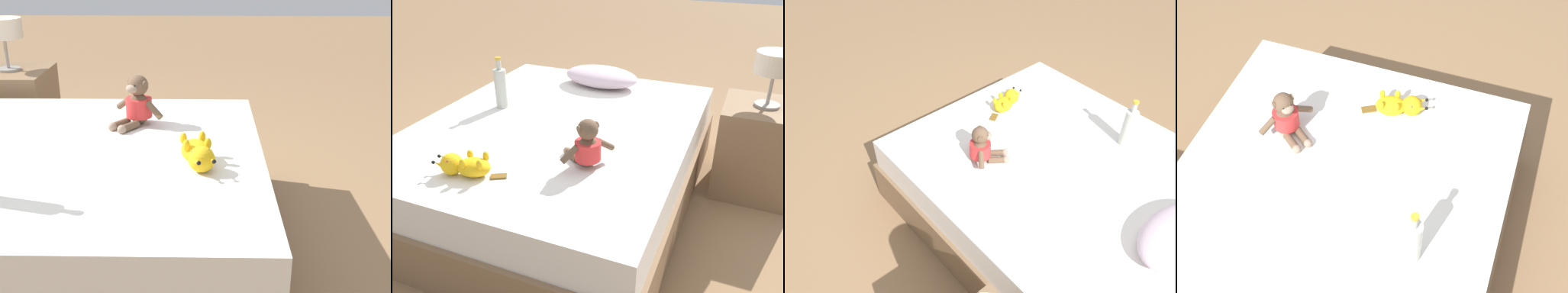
# 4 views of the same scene
# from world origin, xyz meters

# --- Properties ---
(ground_plane) EXTENTS (16.00, 16.00, 0.00)m
(ground_plane) POSITION_xyz_m (0.00, 0.00, 0.00)
(ground_plane) COLOR #93704C
(bed) EXTENTS (1.53, 1.90, 0.48)m
(bed) POSITION_xyz_m (0.00, 0.00, 0.24)
(bed) COLOR #846647
(bed) RESTS_ON ground_plane
(plush_monkey) EXTENTS (0.25, 0.26, 0.24)m
(plush_monkey) POSITION_xyz_m (0.33, -0.37, 0.58)
(plush_monkey) COLOR brown
(plush_monkey) RESTS_ON bed
(plush_yellow_creature) EXTENTS (0.33, 0.16, 0.10)m
(plush_yellow_creature) POSITION_xyz_m (-0.13, -0.66, 0.53)
(plush_yellow_creature) COLOR yellow
(plush_yellow_creature) RESTS_ON bed
(glass_bottle) EXTENTS (0.07, 0.07, 0.31)m
(glass_bottle) POSITION_xyz_m (-0.42, 0.08, 0.61)
(glass_bottle) COLOR #B7BCB2
(glass_bottle) RESTS_ON bed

